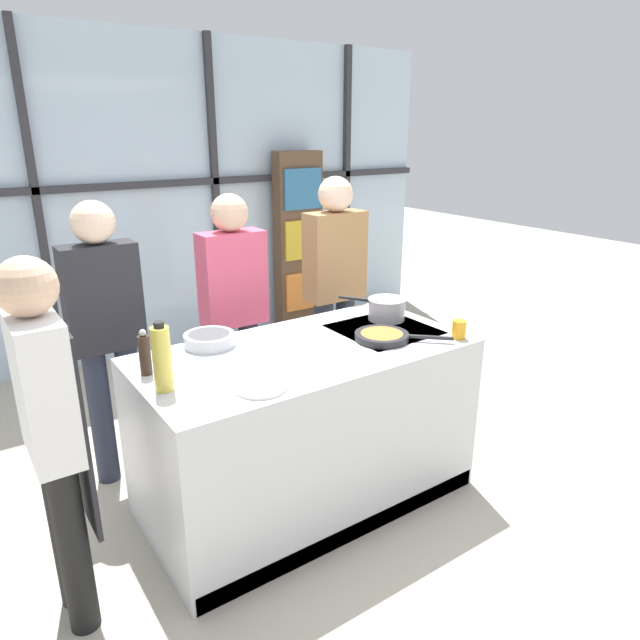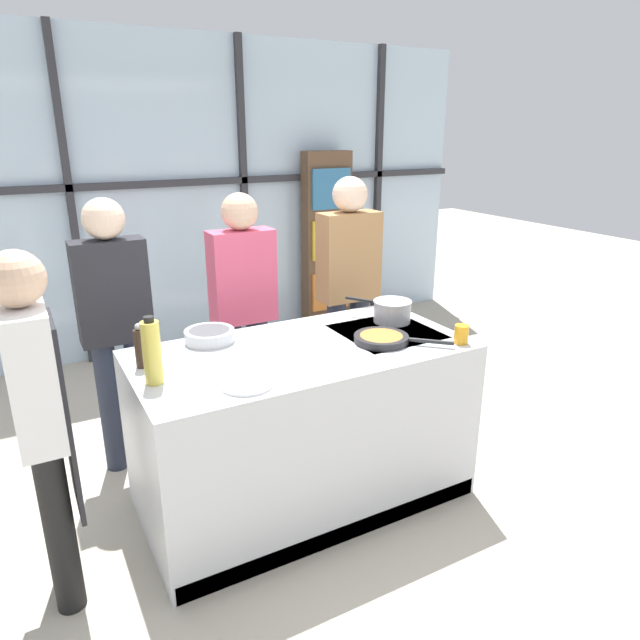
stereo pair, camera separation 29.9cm
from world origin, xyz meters
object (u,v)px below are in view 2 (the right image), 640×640
(spectator_center_right, at_px, (348,282))
(spectator_center_left, at_px, (244,303))
(mixing_bowl, at_px, (209,335))
(frying_pan, at_px, (383,338))
(white_plate, at_px, (247,384))
(juice_glass_near, at_px, (461,334))
(saucepan, at_px, (392,311))
(spectator_far_left, at_px, (116,320))
(chef, at_px, (41,413))
(pepper_grinder, at_px, (140,347))
(oil_bottle, at_px, (152,352))

(spectator_center_right, bearing_deg, spectator_center_left, -0.00)
(mixing_bowl, bearing_deg, frying_pan, -29.32)
(white_plate, height_order, juice_glass_near, juice_glass_near)
(frying_pan, distance_m, mixing_bowl, 0.94)
(saucepan, xyz_separation_m, white_plate, (-1.09, -0.42, -0.06))
(mixing_bowl, height_order, juice_glass_near, juice_glass_near)
(saucepan, distance_m, juice_glass_near, 0.49)
(spectator_far_left, bearing_deg, juice_glass_near, 143.25)
(spectator_center_left, height_order, spectator_center_right, spectator_center_right)
(chef, relative_size, white_plate, 6.69)
(spectator_center_left, bearing_deg, mixing_bowl, 51.85)
(chef, bearing_deg, pepper_grinder, 120.78)
(chef, bearing_deg, spectator_far_left, 153.97)
(spectator_far_left, xyz_separation_m, oil_bottle, (0.01, -0.89, 0.11))
(mixing_bowl, bearing_deg, oil_bottle, -135.08)
(frying_pan, bearing_deg, spectator_center_left, 113.72)
(spectator_far_left, bearing_deg, mixing_bowl, 128.50)
(oil_bottle, bearing_deg, saucepan, 7.28)
(spectator_center_right, bearing_deg, oil_bottle, 29.42)
(spectator_far_left, bearing_deg, oil_bottle, 90.77)
(chef, bearing_deg, saucepan, 97.44)
(spectator_center_left, relative_size, saucepan, 4.34)
(spectator_center_left, relative_size, pepper_grinder, 7.35)
(chef, bearing_deg, mixing_bowl, 117.61)
(frying_pan, relative_size, juice_glass_near, 4.27)
(spectator_far_left, height_order, juice_glass_near, spectator_far_left)
(oil_bottle, bearing_deg, spectator_far_left, 90.77)
(frying_pan, xyz_separation_m, juice_glass_near, (0.36, -0.22, 0.03))
(spectator_far_left, height_order, spectator_center_right, spectator_center_right)
(frying_pan, bearing_deg, juice_glass_near, -30.97)
(spectator_center_right, relative_size, mixing_bowl, 6.35)
(spectator_center_left, relative_size, spectator_center_right, 0.96)
(white_plate, relative_size, oil_bottle, 0.75)
(spectator_center_right, distance_m, saucepan, 0.71)
(chef, xyz_separation_m, saucepan, (1.92, 0.25, 0.07))
(mixing_bowl, relative_size, pepper_grinder, 1.20)
(frying_pan, height_order, pepper_grinder, pepper_grinder)
(mixing_bowl, distance_m, oil_bottle, 0.56)
(pepper_grinder, bearing_deg, chef, -149.22)
(chef, relative_size, saucepan, 4.20)
(spectator_far_left, xyz_separation_m, frying_pan, (1.21, -0.96, -0.02))
(frying_pan, relative_size, saucepan, 1.15)
(pepper_grinder, bearing_deg, spectator_far_left, 90.16)
(frying_pan, distance_m, juice_glass_near, 0.42)
(spectator_center_right, height_order, saucepan, spectator_center_right)
(mixing_bowl, relative_size, oil_bottle, 0.85)
(white_plate, relative_size, pepper_grinder, 1.06)
(mixing_bowl, xyz_separation_m, oil_bottle, (-0.39, -0.39, 0.11))
(white_plate, relative_size, juice_glass_near, 2.34)
(juice_glass_near, bearing_deg, saucepan, 103.85)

